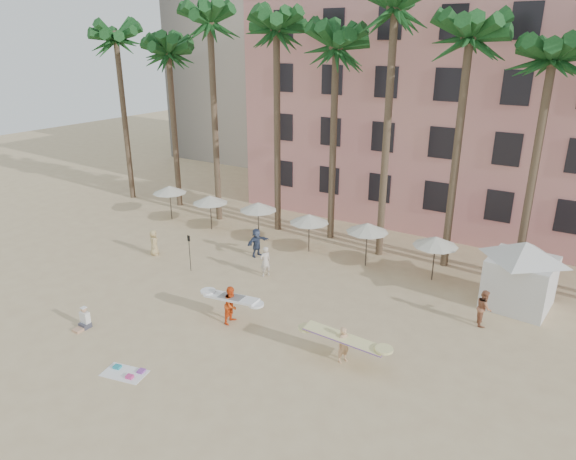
# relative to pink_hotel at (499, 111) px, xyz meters

# --- Properties ---
(ground) EXTENTS (120.00, 120.00, 0.00)m
(ground) POSITION_rel_pink_hotel_xyz_m (-7.00, -26.00, -8.00)
(ground) COLOR #D1B789
(ground) RESTS_ON ground
(pink_hotel) EXTENTS (35.00, 14.00, 16.00)m
(pink_hotel) POSITION_rel_pink_hotel_xyz_m (0.00, 0.00, 0.00)
(pink_hotel) COLOR #E29589
(pink_hotel) RESTS_ON ground
(palm_row) EXTENTS (44.40, 5.40, 16.30)m
(palm_row) POSITION_rel_pink_hotel_xyz_m (-6.49, -11.00, 4.97)
(palm_row) COLOR brown
(palm_row) RESTS_ON ground
(umbrella_row) EXTENTS (22.50, 2.70, 2.73)m
(umbrella_row) POSITION_rel_pink_hotel_xyz_m (-10.00, -13.50, -5.67)
(umbrella_row) COLOR #332B23
(umbrella_row) RESTS_ON ground
(cabana) EXTENTS (4.89, 4.89, 3.50)m
(cabana) POSITION_rel_pink_hotel_xyz_m (4.58, -14.09, -5.93)
(cabana) COLOR silver
(cabana) RESTS_ON ground
(beach_towel) EXTENTS (1.97, 1.36, 0.14)m
(beach_towel) POSITION_rel_pink_hotel_xyz_m (-7.91, -28.66, -7.97)
(beach_towel) COLOR white
(beach_towel) RESTS_ON ground
(carrier_yellow) EXTENTS (3.50, 0.98, 1.62)m
(carrier_yellow) POSITION_rel_pink_hotel_xyz_m (-0.76, -23.20, -7.06)
(carrier_yellow) COLOR tan
(carrier_yellow) RESTS_ON ground
(carrier_white) EXTENTS (2.79, 0.91, 1.87)m
(carrier_white) POSITION_rel_pink_hotel_xyz_m (-6.74, -23.11, -7.01)
(carrier_white) COLOR #FF571A
(carrier_white) RESTS_ON ground
(beachgoers) EXTENTS (20.49, 4.61, 1.83)m
(beachgoers) POSITION_rel_pink_hotel_xyz_m (-7.41, -17.00, -7.11)
(beachgoers) COLOR #394664
(beachgoers) RESTS_ON ground
(paddle) EXTENTS (0.18, 0.04, 2.23)m
(paddle) POSITION_rel_pink_hotel_xyz_m (-12.44, -19.74, -6.59)
(paddle) COLOR black
(paddle) RESTS_ON ground
(seated_man) EXTENTS (0.46, 0.81, 1.05)m
(seated_man) POSITION_rel_pink_hotel_xyz_m (-12.33, -27.24, -7.64)
(seated_man) COLOR #3F3F4C
(seated_man) RESTS_ON ground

